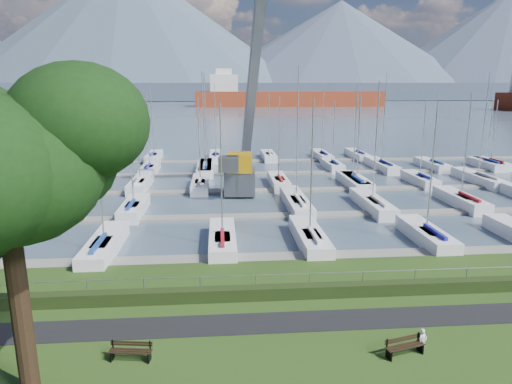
{
  "coord_description": "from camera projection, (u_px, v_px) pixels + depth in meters",
  "views": [
    {
      "loc": [
        -2.84,
        -23.0,
        11.35
      ],
      "look_at": [
        0.0,
        12.0,
        3.0
      ],
      "focal_mm": 32.0,
      "sensor_mm": 36.0,
      "label": 1
    }
  ],
  "objects": [
    {
      "name": "crane",
      "position": [
        243.0,
        142.0,
        48.71
      ],
      "size": [
        5.21,
        13.28,
        22.35
      ],
      "rotation": [
        0.0,
        0.0,
        -0.06
      ],
      "color": "#585B60",
      "rests_on": "water"
    },
    {
      "name": "water",
      "position": [
        223.0,
        104.0,
        277.36
      ],
      "size": [
        800.0,
        540.0,
        0.2
      ],
      "primitive_type": "cube",
      "color": "#495A6B"
    },
    {
      "name": "docks",
      "position": [
        246.0,
        191.0,
        50.42
      ],
      "size": [
        90.0,
        41.6,
        0.25
      ],
      "color": "slate",
      "rests_on": "water"
    },
    {
      "name": "bench_left",
      "position": [
        131.0,
        351.0,
        19.14
      ],
      "size": [
        1.84,
        0.67,
        0.85
      ],
      "rotation": [
        0.0,
        0.0,
        -0.14
      ],
      "color": "black",
      "rests_on": "grass"
    },
    {
      "name": "person",
      "position": [
        423.0,
        338.0,
        19.79
      ],
      "size": [
        0.5,
        0.42,
        1.17
      ],
      "primitive_type": "imported",
      "rotation": [
        0.0,
        0.0,
        0.4
      ],
      "color": "silver",
      "rests_on": "grass"
    },
    {
      "name": "bench_right",
      "position": [
        404.0,
        346.0,
        19.49
      ],
      "size": [
        1.85,
        0.86,
        0.85
      ],
      "rotation": [
        0.0,
        0.0,
        0.26
      ],
      "color": "black",
      "rests_on": "grass"
    },
    {
      "name": "hedge",
      "position": [
        274.0,
        292.0,
        24.69
      ],
      "size": [
        80.0,
        0.7,
        0.7
      ],
      "primitive_type": "cube",
      "color": "black",
      "rests_on": "grass"
    },
    {
      "name": "foothill",
      "position": [
        222.0,
        91.0,
        343.75
      ],
      "size": [
        900.0,
        80.0,
        12.0
      ],
      "primitive_type": "cube",
      "color": "#455166",
      "rests_on": "water"
    },
    {
      "name": "fence",
      "position": [
        274.0,
        275.0,
        24.88
      ],
      "size": [
        80.0,
        0.04,
        0.04
      ],
      "primitive_type": "cylinder",
      "rotation": [
        0.0,
        1.57,
        0.0
      ],
      "color": "gray",
      "rests_on": "grass"
    },
    {
      "name": "mountains",
      "position": [
        229.0,
        43.0,
        407.28
      ],
      "size": [
        1190.0,
        360.0,
        115.0
      ],
      "color": "#465967",
      "rests_on": "water"
    },
    {
      "name": "cargo_ship_mid",
      "position": [
        281.0,
        99.0,
        240.73
      ],
      "size": [
        98.64,
        18.85,
        21.5
      ],
      "rotation": [
        0.0,
        0.0,
        0.01
      ],
      "color": "maroon",
      "rests_on": "water"
    },
    {
      "name": "sailboat_fleet",
      "position": [
        230.0,
        137.0,
        52.28
      ],
      "size": [
        76.35,
        49.22,
        13.52
      ],
      "color": "navy",
      "rests_on": "water"
    },
    {
      "name": "path",
      "position": [
        281.0,
        322.0,
        22.24
      ],
      "size": [
        160.0,
        2.0,
        0.04
      ],
      "primitive_type": "cube",
      "color": "black",
      "rests_on": "grass"
    }
  ]
}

